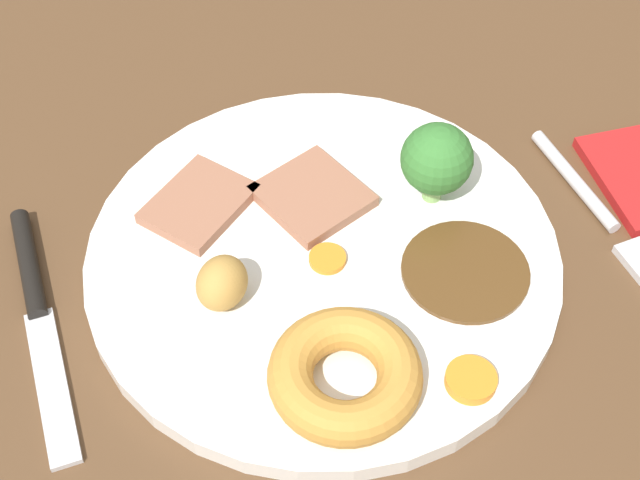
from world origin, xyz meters
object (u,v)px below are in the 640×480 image
at_px(fork, 603,215).
at_px(carrot_coin_back, 471,380).
at_px(yorkshire_pudding, 345,375).
at_px(roast_potato_left, 222,283).
at_px(knife, 37,305).
at_px(broccoli_floret, 435,157).
at_px(carrot_coin_front, 328,259).
at_px(meat_slice_under, 313,196).
at_px(meat_slice_main, 199,204).
at_px(dinner_plate, 320,257).

bearing_deg(fork, carrot_coin_back, -60.67).
relative_size(yorkshire_pudding, roast_potato_left, 2.44).
bearing_deg(knife, fork, 81.72).
bearing_deg(knife, broccoli_floret, 88.92).
bearing_deg(knife, carrot_coin_front, 78.84).
distance_m(meat_slice_under, carrot_coin_front, 0.05).
xyz_separation_m(meat_slice_main, meat_slice_under, (-0.07, 0.02, 0.00)).
distance_m(yorkshire_pudding, knife, 0.20).
distance_m(meat_slice_under, yorkshire_pudding, 0.14).
bearing_deg(meat_slice_main, carrot_coin_front, 134.87).
relative_size(meat_slice_main, yorkshire_pudding, 0.77).
bearing_deg(fork, roast_potato_left, -95.47).
height_order(yorkshire_pudding, fork, yorkshire_pudding).
bearing_deg(yorkshire_pudding, meat_slice_under, -99.86).
bearing_deg(yorkshire_pudding, broccoli_floret, -129.57).
distance_m(dinner_plate, knife, 0.18).
bearing_deg(dinner_plate, fork, 174.21).
distance_m(roast_potato_left, carrot_coin_front, 0.07).
relative_size(meat_slice_under, carrot_coin_back, 2.18).
relative_size(roast_potato_left, knife, 0.19).
xyz_separation_m(meat_slice_under, roast_potato_left, (0.07, 0.06, 0.01)).
height_order(meat_slice_under, yorkshire_pudding, yorkshire_pudding).
distance_m(meat_slice_under, knife, 0.18).
bearing_deg(carrot_coin_back, broccoli_floret, -103.14).
xyz_separation_m(dinner_plate, fork, (-0.19, 0.02, -0.00)).
xyz_separation_m(yorkshire_pudding, fork, (-0.21, -0.08, -0.02)).
bearing_deg(meat_slice_under, meat_slice_main, -12.03).
xyz_separation_m(dinner_plate, roast_potato_left, (0.07, 0.02, 0.02)).
relative_size(carrot_coin_front, fork, 0.15).
bearing_deg(knife, dinner_plate, 81.73).
relative_size(meat_slice_main, fork, 0.43).
height_order(meat_slice_under, carrot_coin_back, meat_slice_under).
distance_m(meat_slice_under, fork, 0.19).
relative_size(meat_slice_main, meat_slice_under, 1.04).
bearing_deg(roast_potato_left, knife, -18.41).
height_order(carrot_coin_front, broccoli_floret, broccoli_floret).
distance_m(dinner_plate, roast_potato_left, 0.07).
xyz_separation_m(carrot_coin_back, broccoli_floret, (-0.03, -0.14, 0.03)).
bearing_deg(fork, meat_slice_under, -113.94).
bearing_deg(meat_slice_under, carrot_coin_back, 105.30).
bearing_deg(roast_potato_left, meat_slice_main, -91.18).
bearing_deg(carrot_coin_back, carrot_coin_front, -65.26).
bearing_deg(carrot_coin_back, meat_slice_main, -56.29).
relative_size(broccoli_floret, fork, 0.38).
bearing_deg(roast_potato_left, carrot_coin_front, -172.16).
xyz_separation_m(meat_slice_under, carrot_coin_back, (-0.04, 0.16, -0.00)).
height_order(meat_slice_main, broccoli_floret, broccoli_floret).
distance_m(roast_potato_left, fork, 0.26).
xyz_separation_m(meat_slice_main, roast_potato_left, (0.00, 0.08, 0.01)).
relative_size(dinner_plate, carrot_coin_front, 12.81).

